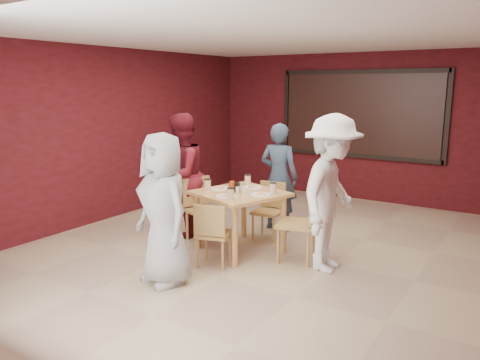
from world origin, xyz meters
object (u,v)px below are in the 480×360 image
Objects in this scene: chair_back at (270,207)px; diner_back at (279,177)px; dining_table at (240,199)px; diner_left at (181,176)px; chair_left at (201,205)px; diner_front at (164,209)px; chair_front at (212,231)px; diner_right at (331,194)px; chair_right at (303,219)px.

chair_back is 0.50× the size of diner_back.
dining_table is 0.72× the size of diner_left.
chair_left is 0.53m from diner_left.
chair_back is at bearing 101.50° from diner_front.
dining_table is 0.72m from chair_front.
diner_left is at bearing 145.94° from chair_front.
chair_front is 1.50m from diner_right.
diner_right is at bearing 2.16° from dining_table.
chair_right is 1.39m from diner_back.
chair_front is 1.07m from chair_left.
chair_right reaches higher than chair_left.
diner_right reaches higher than chair_front.
diner_back is at bearing 124.49° from diner_left.
diner_front is 2.47m from diner_back.
dining_table is 1.34m from diner_front.
chair_right is at bearing 77.18° from diner_right.
diner_left is (-1.08, 0.09, 0.19)m from dining_table.
diner_back is 1.49m from diner_left.
dining_table is 1.10m from diner_left.
chair_left is at bearing -178.87° from chair_right.
diner_back is at bearing 105.05° from diner_front.
chair_left is at bearing 51.55° from diner_back.
diner_back reaches higher than dining_table.
chair_right is at bearing 1.13° from chair_left.
chair_front is 0.45× the size of diner_left.
diner_right is at bearing -28.24° from chair_back.
chair_front is 0.83× the size of chair_right.
diner_left is (-1.05, -1.05, 0.08)m from diner_back.
diner_right is at bearing -1.08° from chair_left.
diner_front reaches higher than chair_right.
diner_left reaches higher than chair_left.
chair_left is at bearing 86.19° from diner_right.
chair_right is 0.51× the size of diner_right.
chair_front is at bearing 45.26° from diner_left.
chair_back is 0.48× the size of diner_front.
diner_back reaches higher than chair_front.
diner_left reaches higher than chair_back.
chair_right is at bearing 125.96° from diner_back.
dining_table is at bearing 101.67° from diner_front.
chair_back is 2.06m from diner_front.
chair_left reaches higher than chair_front.
diner_left is (-1.95, -0.03, 0.36)m from chair_right.
chair_front is 1.15m from chair_right.
diner_right is at bearing -10.10° from chair_right.
chair_back is 0.91× the size of chair_left.
chair_back is at bearing 37.09° from chair_left.
diner_front is 1.96m from diner_right.
diner_front is at bearing 131.74° from diner_right.
diner_back is (-0.90, 1.02, 0.28)m from chair_right.
diner_right is (1.29, -1.09, 0.12)m from diner_back.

